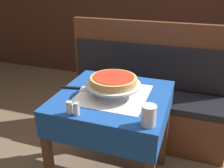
{
  "coord_description": "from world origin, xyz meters",
  "views": [
    {
      "loc": [
        0.49,
        -1.43,
        1.52
      ],
      "look_at": [
        0.01,
        -0.04,
        0.87
      ],
      "focal_mm": 40.0,
      "sensor_mm": 36.0,
      "label": 1
    }
  ],
  "objects_px": {
    "deep_dish_pizza": "(114,80)",
    "salt_shaker": "(69,108)",
    "condiment_caddy": "(170,39)",
    "dining_table_front": "(113,109)",
    "pizza_pan_stand": "(113,85)",
    "dining_table_rear": "(168,51)",
    "booth_bench": "(142,105)",
    "pizza_server": "(80,88)",
    "pepper_shaker": "(76,109)",
    "water_glass_near": "(149,115)"
  },
  "relations": [
    {
      "from": "salt_shaker",
      "to": "condiment_caddy",
      "type": "xyz_separation_m",
      "value": [
        0.34,
        1.91,
        -0.0
      ]
    },
    {
      "from": "pepper_shaker",
      "to": "pizza_server",
      "type": "bearing_deg",
      "value": 112.96
    },
    {
      "from": "water_glass_near",
      "to": "condiment_caddy",
      "type": "bearing_deg",
      "value": 93.65
    },
    {
      "from": "condiment_caddy",
      "to": "dining_table_rear",
      "type": "bearing_deg",
      "value": 112.18
    },
    {
      "from": "dining_table_front",
      "to": "condiment_caddy",
      "type": "bearing_deg",
      "value": 83.56
    },
    {
      "from": "water_glass_near",
      "to": "salt_shaker",
      "type": "height_order",
      "value": "water_glass_near"
    },
    {
      "from": "pizza_server",
      "to": "salt_shaker",
      "type": "distance_m",
      "value": 0.34
    },
    {
      "from": "booth_bench",
      "to": "pepper_shaker",
      "type": "relative_size",
      "value": 20.38
    },
    {
      "from": "pizza_server",
      "to": "salt_shaker",
      "type": "height_order",
      "value": "salt_shaker"
    },
    {
      "from": "pizza_pan_stand",
      "to": "deep_dish_pizza",
      "type": "relative_size",
      "value": 1.19
    },
    {
      "from": "dining_table_rear",
      "to": "booth_bench",
      "type": "distance_m",
      "value": 0.97
    },
    {
      "from": "booth_bench",
      "to": "pepper_shaker",
      "type": "height_order",
      "value": "booth_bench"
    },
    {
      "from": "dining_table_front",
      "to": "salt_shaker",
      "type": "bearing_deg",
      "value": -115.99
    },
    {
      "from": "dining_table_front",
      "to": "water_glass_near",
      "type": "relative_size",
      "value": 6.61
    },
    {
      "from": "dining_table_front",
      "to": "deep_dish_pizza",
      "type": "xyz_separation_m",
      "value": [
        0.01,
        -0.01,
        0.22
      ]
    },
    {
      "from": "pepper_shaker",
      "to": "dining_table_rear",
      "type": "bearing_deg",
      "value": 82.1
    },
    {
      "from": "pizza_server",
      "to": "dining_table_front",
      "type": "bearing_deg",
      "value": -1.14
    },
    {
      "from": "dining_table_rear",
      "to": "water_glass_near",
      "type": "height_order",
      "value": "water_glass_near"
    },
    {
      "from": "deep_dish_pizza",
      "to": "condiment_caddy",
      "type": "bearing_deg",
      "value": 83.81
    },
    {
      "from": "dining_table_front",
      "to": "salt_shaker",
      "type": "distance_m",
      "value": 0.39
    },
    {
      "from": "dining_table_rear",
      "to": "salt_shaker",
      "type": "xyz_separation_m",
      "value": [
        -0.32,
        -1.96,
        0.17
      ]
    },
    {
      "from": "salt_shaker",
      "to": "pepper_shaker",
      "type": "bearing_deg",
      "value": 0.0
    },
    {
      "from": "dining_table_front",
      "to": "booth_bench",
      "type": "bearing_deg",
      "value": 85.33
    },
    {
      "from": "dining_table_rear",
      "to": "pizza_server",
      "type": "xyz_separation_m",
      "value": [
        -0.41,
        -1.63,
        0.14
      ]
    },
    {
      "from": "dining_table_front",
      "to": "booth_bench",
      "type": "distance_m",
      "value": 0.79
    },
    {
      "from": "dining_table_rear",
      "to": "pizza_pan_stand",
      "type": "height_order",
      "value": "pizza_pan_stand"
    },
    {
      "from": "dining_table_rear",
      "to": "salt_shaker",
      "type": "height_order",
      "value": "salt_shaker"
    },
    {
      "from": "pizza_pan_stand",
      "to": "dining_table_front",
      "type": "bearing_deg",
      "value": 128.71
    },
    {
      "from": "dining_table_rear",
      "to": "deep_dish_pizza",
      "type": "height_order",
      "value": "deep_dish_pizza"
    },
    {
      "from": "pizza_server",
      "to": "pepper_shaker",
      "type": "bearing_deg",
      "value": -67.04
    },
    {
      "from": "dining_table_front",
      "to": "pizza_pan_stand",
      "type": "bearing_deg",
      "value": -51.29
    },
    {
      "from": "pizza_pan_stand",
      "to": "pizza_server",
      "type": "bearing_deg",
      "value": 177.16
    },
    {
      "from": "dining_table_rear",
      "to": "pepper_shaker",
      "type": "height_order",
      "value": "pepper_shaker"
    },
    {
      "from": "dining_table_front",
      "to": "deep_dish_pizza",
      "type": "distance_m",
      "value": 0.23
    },
    {
      "from": "pizza_pan_stand",
      "to": "water_glass_near",
      "type": "relative_size",
      "value": 3.12
    },
    {
      "from": "pizza_pan_stand",
      "to": "pizza_server",
      "type": "xyz_separation_m",
      "value": [
        -0.26,
        0.01,
        -0.07
      ]
    },
    {
      "from": "dining_table_front",
      "to": "pizza_server",
      "type": "relative_size",
      "value": 3.01
    },
    {
      "from": "pizza_server",
      "to": "condiment_caddy",
      "type": "relative_size",
      "value": 1.44
    },
    {
      "from": "dining_table_front",
      "to": "water_glass_near",
      "type": "height_order",
      "value": "water_glass_near"
    },
    {
      "from": "pepper_shaker",
      "to": "deep_dish_pizza",
      "type": "bearing_deg",
      "value": 69.45
    },
    {
      "from": "booth_bench",
      "to": "salt_shaker",
      "type": "distance_m",
      "value": 1.17
    },
    {
      "from": "deep_dish_pizza",
      "to": "salt_shaker",
      "type": "bearing_deg",
      "value": -117.43
    },
    {
      "from": "dining_table_front",
      "to": "pepper_shaker",
      "type": "bearing_deg",
      "value": -109.12
    },
    {
      "from": "dining_table_front",
      "to": "condiment_caddy",
      "type": "distance_m",
      "value": 1.61
    },
    {
      "from": "salt_shaker",
      "to": "pepper_shaker",
      "type": "distance_m",
      "value": 0.05
    },
    {
      "from": "booth_bench",
      "to": "deep_dish_pizza",
      "type": "xyz_separation_m",
      "value": [
        -0.05,
        -0.73,
        0.55
      ]
    },
    {
      "from": "dining_table_front",
      "to": "condiment_caddy",
      "type": "xyz_separation_m",
      "value": [
        0.18,
        1.59,
        0.15
      ]
    },
    {
      "from": "salt_shaker",
      "to": "condiment_caddy",
      "type": "distance_m",
      "value": 1.94
    },
    {
      "from": "booth_bench",
      "to": "water_glass_near",
      "type": "bearing_deg",
      "value": -76.66
    },
    {
      "from": "dining_table_front",
      "to": "water_glass_near",
      "type": "bearing_deg",
      "value": -44.14
    }
  ]
}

